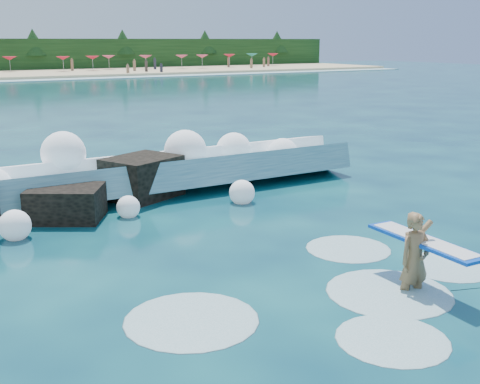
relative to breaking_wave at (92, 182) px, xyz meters
The scene contains 6 objects.
ground 7.65m from the breaking_wave, 86.88° to the right, with size 200.00×200.00×0.00m, color #07283E.
breaking_wave is the anchor object (origin of this frame).
rock_cluster 1.89m from the breaking_wave, 150.62° to the right, with size 8.30×3.53×1.49m.
surfer_with_board 10.55m from the breaking_wave, 72.03° to the right, with size 1.01×3.02×1.91m.
wave_spray 0.49m from the breaking_wave, 140.95° to the right, with size 14.85×4.36×2.17m.
surf_foam 9.76m from the breaking_wave, 76.79° to the right, with size 9.17×5.71×0.12m.
Camera 1 is at (-5.72, -10.06, 4.76)m, focal length 45.00 mm.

